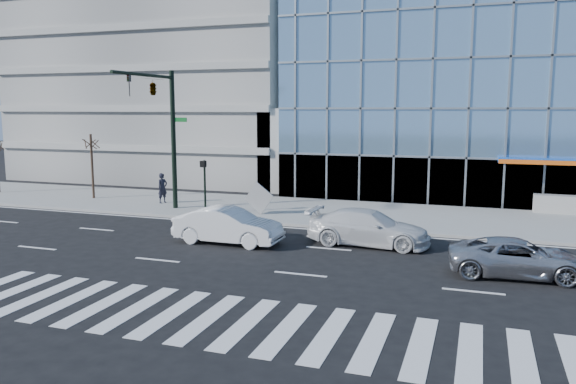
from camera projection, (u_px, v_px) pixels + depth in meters
name	position (u px, v px, depth m)	size (l,w,h in m)	color
ground	(329.00, 249.00, 24.19)	(160.00, 160.00, 0.00)	black
sidewalk	(365.00, 214.00, 31.66)	(120.00, 8.00, 0.15)	gray
parking_garage	(197.00, 66.00, 53.47)	(24.00, 24.00, 20.00)	gray
ramp_block	(314.00, 148.00, 42.51)	(6.00, 8.00, 6.00)	gray
tower_backdrop	(266.00, 2.00, 95.78)	(14.00, 14.00, 48.00)	gray
traffic_signal	(159.00, 105.00, 31.10)	(1.14, 5.74, 8.00)	black
ped_signal_post	(204.00, 178.00, 31.23)	(0.30, 0.33, 3.00)	black
street_tree_near	(91.00, 143.00, 36.44)	(1.10, 1.10, 4.23)	#332319
silver_suv	(519.00, 258.00, 20.13)	(2.24, 4.86, 1.35)	silver
white_suv	(368.00, 228.00, 24.75)	(2.19, 5.39, 1.56)	white
white_sedan	(228.00, 226.00, 25.06)	(1.70, 4.88, 1.61)	silver
pedestrian	(163.00, 188.00, 34.93)	(0.68, 0.45, 1.87)	black
tilted_panel	(259.00, 198.00, 31.23)	(1.30, 0.06, 1.30)	gray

